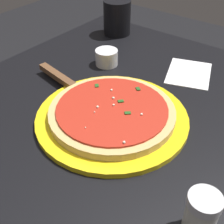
{
  "coord_description": "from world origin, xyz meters",
  "views": [
    {
      "loc": [
        -0.34,
        -0.31,
        1.12
      ],
      "look_at": [
        0.05,
        -0.02,
        0.74
      ],
      "focal_mm": 48.64,
      "sensor_mm": 36.0,
      "label": 1
    }
  ],
  "objects_px": {
    "serving_plate": "(112,118)",
    "parmesan_shaker": "(201,215)",
    "pizza": "(112,112)",
    "napkin_folded_right": "(189,73)",
    "cup_tall_drink": "(117,17)",
    "pizza_server": "(67,83)",
    "cup_small_sauce": "(107,57)"
  },
  "relations": [
    {
      "from": "serving_plate",
      "to": "parmesan_shaker",
      "type": "xyz_separation_m",
      "value": [
        -0.12,
        -0.24,
        0.03
      ]
    },
    {
      "from": "pizza",
      "to": "parmesan_shaker",
      "type": "relative_size",
      "value": 3.45
    },
    {
      "from": "napkin_folded_right",
      "to": "cup_tall_drink",
      "type": "bearing_deg",
      "value": 73.22
    },
    {
      "from": "cup_tall_drink",
      "to": "parmesan_shaker",
      "type": "height_order",
      "value": "cup_tall_drink"
    },
    {
      "from": "pizza_server",
      "to": "parmesan_shaker",
      "type": "distance_m",
      "value": 0.43
    },
    {
      "from": "napkin_folded_right",
      "to": "cup_small_sauce",
      "type": "bearing_deg",
      "value": 114.64
    },
    {
      "from": "pizza_server",
      "to": "napkin_folded_right",
      "type": "bearing_deg",
      "value": -39.16
    },
    {
      "from": "serving_plate",
      "to": "cup_tall_drink",
      "type": "relative_size",
      "value": 2.99
    },
    {
      "from": "cup_small_sauce",
      "to": "parmesan_shaker",
      "type": "xyz_separation_m",
      "value": [
        -0.3,
        -0.4,
        0.02
      ]
    },
    {
      "from": "cup_tall_drink",
      "to": "cup_small_sauce",
      "type": "relative_size",
      "value": 1.76
    },
    {
      "from": "pizza_server",
      "to": "cup_small_sauce",
      "type": "height_order",
      "value": "cup_small_sauce"
    },
    {
      "from": "pizza_server",
      "to": "parmesan_shaker",
      "type": "bearing_deg",
      "value": -110.76
    },
    {
      "from": "cup_tall_drink",
      "to": "cup_small_sauce",
      "type": "xyz_separation_m",
      "value": [
        -0.18,
        -0.1,
        -0.03
      ]
    },
    {
      "from": "cup_tall_drink",
      "to": "napkin_folded_right",
      "type": "xyz_separation_m",
      "value": [
        -0.09,
        -0.3,
        -0.05
      ]
    },
    {
      "from": "pizza",
      "to": "cup_small_sauce",
      "type": "distance_m",
      "value": 0.23
    },
    {
      "from": "napkin_folded_right",
      "to": "parmesan_shaker",
      "type": "xyz_separation_m",
      "value": [
        -0.39,
        -0.2,
        0.04
      ]
    },
    {
      "from": "cup_tall_drink",
      "to": "parmesan_shaker",
      "type": "distance_m",
      "value": 0.69
    },
    {
      "from": "pizza_server",
      "to": "napkin_folded_right",
      "type": "xyz_separation_m",
      "value": [
        0.24,
        -0.19,
        -0.02
      ]
    },
    {
      "from": "serving_plate",
      "to": "cup_tall_drink",
      "type": "height_order",
      "value": "cup_tall_drink"
    },
    {
      "from": "serving_plate",
      "to": "cup_tall_drink",
      "type": "xyz_separation_m",
      "value": [
        0.36,
        0.25,
        0.05
      ]
    },
    {
      "from": "cup_tall_drink",
      "to": "pizza_server",
      "type": "bearing_deg",
      "value": -162.93
    },
    {
      "from": "cup_small_sauce",
      "to": "pizza_server",
      "type": "bearing_deg",
      "value": -179.66
    },
    {
      "from": "pizza",
      "to": "cup_tall_drink",
      "type": "bearing_deg",
      "value": 35.5
    },
    {
      "from": "cup_small_sauce",
      "to": "napkin_folded_right",
      "type": "relative_size",
      "value": 0.44
    },
    {
      "from": "serving_plate",
      "to": "pizza",
      "type": "xyz_separation_m",
      "value": [
        0.0,
        -0.0,
        0.02
      ]
    },
    {
      "from": "cup_small_sauce",
      "to": "napkin_folded_right",
      "type": "height_order",
      "value": "cup_small_sauce"
    },
    {
      "from": "serving_plate",
      "to": "cup_tall_drink",
      "type": "bearing_deg",
      "value": 35.5
    },
    {
      "from": "pizza_server",
      "to": "cup_tall_drink",
      "type": "xyz_separation_m",
      "value": [
        0.33,
        0.1,
        0.04
      ]
    },
    {
      "from": "cup_tall_drink",
      "to": "napkin_folded_right",
      "type": "bearing_deg",
      "value": -106.78
    },
    {
      "from": "cup_tall_drink",
      "to": "parmesan_shaker",
      "type": "xyz_separation_m",
      "value": [
        -0.48,
        -0.5,
        -0.01
      ]
    },
    {
      "from": "serving_plate",
      "to": "cup_small_sauce",
      "type": "distance_m",
      "value": 0.23
    },
    {
      "from": "serving_plate",
      "to": "pizza_server",
      "type": "bearing_deg",
      "value": 79.86
    }
  ]
}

